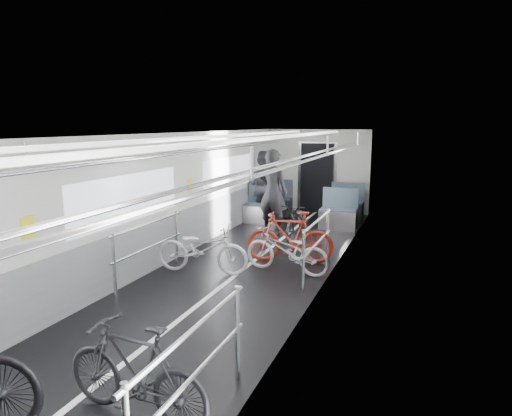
{
  "coord_description": "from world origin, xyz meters",
  "views": [
    {
      "loc": [
        2.94,
        -6.02,
        2.57
      ],
      "look_at": [
        0.0,
        1.87,
        1.0
      ],
      "focal_mm": 32.0,
      "sensor_mm": 36.0,
      "label": 1
    }
  ],
  "objects": [
    {
      "name": "bike_right_far",
      "position": [
        0.65,
        1.92,
        0.49
      ],
      "size": [
        1.68,
        0.78,
        0.98
      ],
      "primitive_type": "imported",
      "rotation": [
        0.0,
        0.0,
        -1.36
      ],
      "color": "maroon",
      "rests_on": "floor"
    },
    {
      "name": "bike_right_mid",
      "position": [
        0.77,
        1.32,
        0.41
      ],
      "size": [
        1.61,
        0.74,
        0.82
      ],
      "primitive_type": "imported",
      "rotation": [
        0.0,
        0.0,
        -1.7
      ],
      "color": "silver",
      "rests_on": "floor"
    },
    {
      "name": "person_seated",
      "position": [
        -1.11,
        5.37,
        0.93
      ],
      "size": [
        0.94,
        0.75,
        1.86
      ],
      "primitive_type": "imported",
      "rotation": [
        0.0,
        0.0,
        3.09
      ],
      "color": "#28262D",
      "rests_on": "floor"
    },
    {
      "name": "bike_left_far",
      "position": [
        -0.59,
        0.8,
        0.43
      ],
      "size": [
        1.71,
        0.77,
        0.87
      ],
      "primitive_type": "imported",
      "rotation": [
        0.0,
        0.0,
        1.69
      ],
      "color": "silver",
      "rests_on": "floor"
    },
    {
      "name": "car_shell",
      "position": [
        0.0,
        1.78,
        1.13
      ],
      "size": [
        3.02,
        14.01,
        2.41
      ],
      "color": "black",
      "rests_on": "ground"
    },
    {
      "name": "person_standing",
      "position": [
        -0.33,
        3.87,
        1.0
      ],
      "size": [
        0.8,
        0.6,
        2.0
      ],
      "primitive_type": "imported",
      "rotation": [
        0.0,
        0.0,
        2.96
      ],
      "color": "black",
      "rests_on": "floor"
    },
    {
      "name": "bike_right_near",
      "position": [
        0.69,
        -2.97,
        0.45
      ],
      "size": [
        1.54,
        0.54,
        0.91
      ],
      "primitive_type": "imported",
      "rotation": [
        0.0,
        0.0,
        -1.65
      ],
      "color": "black",
      "rests_on": "floor"
    },
    {
      "name": "bike_aisle",
      "position": [
        0.29,
        3.77,
        0.4
      ],
      "size": [
        0.54,
        1.53,
        0.8
      ],
      "primitive_type": "imported",
      "rotation": [
        0.0,
        0.0,
        0.0
      ],
      "color": "black",
      "rests_on": "floor"
    }
  ]
}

